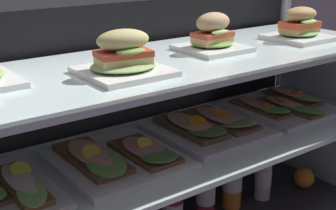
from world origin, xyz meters
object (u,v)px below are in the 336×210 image
Objects in this scene: open_sandwich_tray_near_left_corner at (208,126)px; open_sandwich_tray_right_of_center at (282,105)px; plated_roll_sandwich_center at (124,59)px; orange_fruit_beside_bottles at (304,178)px; juice_bottle_front_second at (232,179)px; open_sandwich_tray_far_left at (117,157)px; juice_bottle_front_right_end at (173,206)px; juice_bottle_tucked_behind at (206,192)px; plated_roll_sandwich_left_of_center at (300,28)px; plated_roll_sandwich_near_left_corner at (213,37)px; juice_bottle_front_fourth at (263,176)px.

open_sandwich_tray_near_left_corner reaches higher than open_sandwich_tray_right_of_center.
open_sandwich_tray_near_left_corner is (0.35, 0.08, -0.28)m from plated_roll_sandwich_center.
juice_bottle_front_second is at bearing 168.86° from orange_fruit_beside_bottles.
open_sandwich_tray_far_left reaches higher than open_sandwich_tray_right_of_center.
juice_bottle_tucked_behind is at bearing -0.52° from juice_bottle_front_right_end.
open_sandwich_tray_right_of_center is 0.34m from orange_fruit_beside_bottles.
open_sandwich_tray_near_left_corner is 0.35m from open_sandwich_tray_right_of_center.
juice_bottle_tucked_behind is at bearing 175.21° from open_sandwich_tray_right_of_center.
open_sandwich_tray_right_of_center is 0.32m from juice_bottle_front_second.
plated_roll_sandwich_left_of_center is 0.77× the size of juice_bottle_front_second.
plated_roll_sandwich_near_left_corner is 0.77× the size of juice_bottle_tucked_behind.
plated_roll_sandwich_center reaches higher than plated_roll_sandwich_left_of_center.
juice_bottle_front_right_end is at bearing 179.97° from juice_bottle_front_second.
plated_roll_sandwich_near_left_corner is at bearing 175.98° from orange_fruit_beside_bottles.
plated_roll_sandwich_left_of_center reaches higher than juice_bottle_front_right_end.
plated_roll_sandwich_center is 0.36m from plated_roll_sandwich_near_left_corner.
orange_fruit_beside_bottles is (0.47, -0.03, -0.60)m from plated_roll_sandwich_near_left_corner.
juice_bottle_front_fourth is at bearing 167.72° from orange_fruit_beside_bottles.
open_sandwich_tray_far_left reaches higher than orange_fruit_beside_bottles.
juice_bottle_front_second reaches higher than juice_bottle_front_fourth.
open_sandwich_tray_far_left is at bearing 178.59° from plated_roll_sandwich_left_of_center.
juice_bottle_front_second is (0.15, 0.03, -0.24)m from open_sandwich_tray_near_left_corner.
open_sandwich_tray_near_left_corner is at bearing -14.84° from juice_bottle_front_right_end.
plated_roll_sandwich_left_of_center is at bearing -12.47° from juice_bottle_tucked_behind.
plated_roll_sandwich_left_of_center reaches higher than open_sandwich_tray_near_left_corner.
juice_bottle_front_fourth is (0.29, 0.01, -0.27)m from open_sandwich_tray_near_left_corner.
plated_roll_sandwich_center is at bearing -167.71° from juice_bottle_front_second.
plated_roll_sandwich_center is 0.60× the size of open_sandwich_tray_near_left_corner.
plated_roll_sandwich_near_left_corner is at bearing 12.23° from plated_roll_sandwich_center.
open_sandwich_tray_right_of_center is at bearing 6.48° from plated_roll_sandwich_center.
juice_bottle_front_fourth is at bearing 1.47° from open_sandwich_tray_near_left_corner.
plated_roll_sandwich_near_left_corner is (0.36, 0.08, 0.00)m from plated_roll_sandwich_center.
juice_bottle_front_fourth is (-0.07, 0.01, -0.26)m from open_sandwich_tray_right_of_center.
juice_bottle_front_right_end is 1.14× the size of juice_bottle_front_fourth.
plated_roll_sandwich_left_of_center is 0.55× the size of open_sandwich_tray_right_of_center.
open_sandwich_tray_right_of_center is 4.40× the size of orange_fruit_beside_bottles.
orange_fruit_beside_bottles is (0.47, -0.03, -0.31)m from open_sandwich_tray_near_left_corner.
plated_roll_sandwich_left_of_center is 0.29m from open_sandwich_tray_right_of_center.
open_sandwich_tray_near_left_corner is at bearing 4.35° from open_sandwich_tray_far_left.
plated_roll_sandwich_left_of_center reaches higher than orange_fruit_beside_bottles.
juice_bottle_front_second is (0.14, 0.03, -0.53)m from plated_roll_sandwich_near_left_corner.
open_sandwich_tray_near_left_corner is 0.57m from orange_fruit_beside_bottles.
plated_roll_sandwich_near_left_corner is 0.45m from open_sandwich_tray_right_of_center.
plated_roll_sandwich_near_left_corner reaches higher than juice_bottle_tucked_behind.
plated_roll_sandwich_center is 0.76m from open_sandwich_tray_right_of_center.
open_sandwich_tray_near_left_corner is at bearing -179.75° from open_sandwich_tray_right_of_center.
open_sandwich_tray_far_left is 1.44× the size of juice_bottle_front_right_end.
plated_roll_sandwich_center is 0.84m from juice_bottle_front_fourth.
juice_bottle_front_right_end is (-0.47, 0.07, -0.54)m from plated_roll_sandwich_left_of_center.
juice_bottle_front_fourth is (0.14, -0.02, -0.02)m from juice_bottle_front_second.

